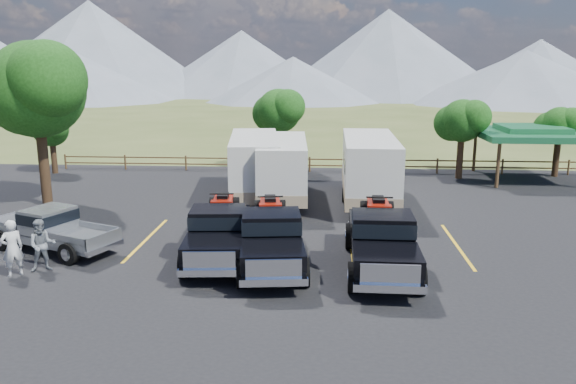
# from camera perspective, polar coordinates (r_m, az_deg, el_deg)

# --- Properties ---
(ground) EXTENTS (320.00, 320.00, 0.00)m
(ground) POSITION_cam_1_polar(r_m,az_deg,el_deg) (18.02, 0.52, -9.18)
(ground) COLOR #405022
(ground) RESTS_ON ground
(asphalt_lot) EXTENTS (44.00, 34.00, 0.04)m
(asphalt_lot) POSITION_cam_1_polar(r_m,az_deg,el_deg) (20.82, 1.00, -6.03)
(asphalt_lot) COLOR black
(asphalt_lot) RESTS_ON ground
(stall_lines) EXTENTS (12.12, 5.50, 0.01)m
(stall_lines) POSITION_cam_1_polar(r_m,az_deg,el_deg) (21.76, 1.13, -5.11)
(stall_lines) COLOR yellow
(stall_lines) RESTS_ON asphalt_lot
(tree_big_nw) EXTENTS (5.54, 5.18, 7.84)m
(tree_big_nw) POSITION_cam_1_polar(r_m,az_deg,el_deg) (29.05, -24.24, 9.47)
(tree_big_nw) COLOR black
(tree_big_nw) RESTS_ON ground
(tree_ne_a) EXTENTS (3.11, 2.92, 4.76)m
(tree_ne_a) POSITION_cam_1_polar(r_m,az_deg,el_deg) (34.79, 17.25, 6.91)
(tree_ne_a) COLOR black
(tree_ne_a) RESTS_ON ground
(tree_ne_b) EXTENTS (2.77, 2.59, 4.27)m
(tree_ne_b) POSITION_cam_1_polar(r_m,az_deg,el_deg) (37.59, 25.84, 6.07)
(tree_ne_b) COLOR black
(tree_ne_b) RESTS_ON ground
(tree_north) EXTENTS (3.46, 3.24, 5.25)m
(tree_north) POSITION_cam_1_polar(r_m,az_deg,el_deg) (35.93, -0.98, 8.22)
(tree_north) COLOR black
(tree_north) RESTS_ON ground
(tree_nw_small) EXTENTS (2.59, 2.43, 3.85)m
(tree_nw_small) POSITION_cam_1_polar(r_m,az_deg,el_deg) (37.93, -22.93, 5.86)
(tree_nw_small) COLOR black
(tree_nw_small) RESTS_ON ground
(rail_fence) EXTENTS (36.12, 0.12, 1.00)m
(rail_fence) POSITION_cam_1_polar(r_m,az_deg,el_deg) (35.73, 5.44, 2.91)
(rail_fence) COLOR brown
(rail_fence) RESTS_ON ground
(pavilion) EXTENTS (6.20, 6.20, 3.22)m
(pavilion) POSITION_cam_1_polar(r_m,az_deg,el_deg) (35.99, 23.45, 5.49)
(pavilion) COLOR brown
(pavilion) RESTS_ON ground
(mountain_range) EXTENTS (209.00, 71.00, 20.00)m
(mountain_range) POSITION_cam_1_polar(r_m,az_deg,el_deg) (122.95, -0.21, 13.43)
(mountain_range) COLOR slate
(mountain_range) RESTS_ON ground
(rig_left) EXTENTS (2.57, 6.27, 2.04)m
(rig_left) POSITION_cam_1_polar(r_m,az_deg,el_deg) (20.08, -7.00, -3.83)
(rig_left) COLOR black
(rig_left) RESTS_ON asphalt_lot
(rig_center) EXTENTS (2.78, 6.48, 2.10)m
(rig_center) POSITION_cam_1_polar(r_m,az_deg,el_deg) (19.26, -1.71, -4.39)
(rig_center) COLOR black
(rig_center) RESTS_ON asphalt_lot
(rig_right) EXTENTS (2.38, 6.51, 2.16)m
(rig_right) POSITION_cam_1_polar(r_m,az_deg,el_deg) (19.10, 9.45, -4.62)
(rig_right) COLOR black
(rig_right) RESTS_ON asphalt_lot
(trailer_left) EXTENTS (3.25, 9.18, 3.17)m
(trailer_left) POSITION_cam_1_polar(r_m,az_deg,el_deg) (28.52, -3.42, 2.64)
(trailer_left) COLOR silver
(trailer_left) RESTS_ON asphalt_lot
(trailer_center) EXTENTS (2.71, 8.89, 3.08)m
(trailer_center) POSITION_cam_1_polar(r_m,az_deg,el_deg) (27.89, -0.53, 2.33)
(trailer_center) COLOR silver
(trailer_center) RESTS_ON asphalt_lot
(trailer_right) EXTENTS (2.55, 9.45, 3.29)m
(trailer_right) POSITION_cam_1_polar(r_m,az_deg,el_deg) (27.54, 8.24, 2.29)
(trailer_right) COLOR silver
(trailer_right) RESTS_ON asphalt_lot
(pickup_silver) EXTENTS (5.58, 3.64, 1.60)m
(pickup_silver) POSITION_cam_1_polar(r_m,az_deg,el_deg) (22.31, -22.86, -3.48)
(pickup_silver) COLOR gray
(pickup_silver) RESTS_ON asphalt_lot
(person_a) EXTENTS (0.81, 0.80, 1.89)m
(person_a) POSITION_cam_1_polar(r_m,az_deg,el_deg) (20.19, -26.23, -5.15)
(person_a) COLOR silver
(person_a) RESTS_ON asphalt_lot
(person_b) EXTENTS (1.06, 0.97, 1.77)m
(person_b) POSITION_cam_1_polar(r_m,az_deg,el_deg) (20.30, -23.70, -4.98)
(person_b) COLOR slate
(person_b) RESTS_ON asphalt_lot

